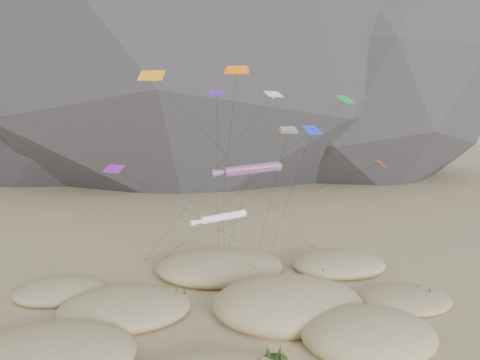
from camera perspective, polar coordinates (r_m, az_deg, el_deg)
name	(u,v)px	position (r m, az deg, el deg)	size (l,w,h in m)	color
ground	(260,326)	(45.94, 2.48, -17.37)	(500.00, 500.00, 0.00)	#CCB789
dunes	(235,303)	(49.06, -0.61, -14.71)	(46.10, 37.18, 4.44)	#CCB789
dune_grass	(251,305)	(48.25, 1.32, -15.02)	(43.91, 27.25, 1.44)	black
kite_stakes	(240,255)	(66.90, -0.04, -9.08)	(24.67, 4.79, 0.30)	#3F2D1E
rainbow_tube_kite	(249,169)	(54.40, 1.13, 1.30)	(8.35, 11.74, 14.33)	red
white_tube_kite	(221,218)	(50.24, -2.39, -4.60)	(6.39, 15.13, 9.43)	white
orange_parafoil	(237,73)	(54.16, -0.42, 12.95)	(2.92, 15.66, 25.21)	orange
multi_parafoil	(288,132)	(53.85, 5.84, 5.81)	(2.29, 14.55, 18.40)	orange
delta_kites	(261,125)	(52.40, 2.63, 6.76)	(32.20, 20.70, 24.19)	#1A36E4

